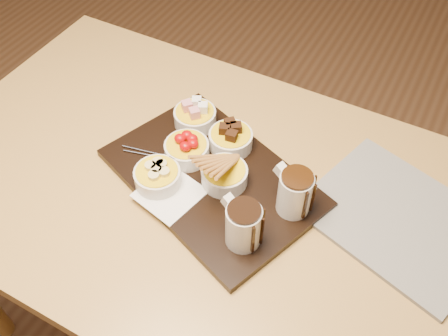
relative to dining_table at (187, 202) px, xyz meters
The scene contains 13 objects.
ground 0.65m from the dining_table, ahead, with size 5.00×5.00×0.00m, color brown.
dining_table is the anchor object (origin of this frame).
serving_board 0.13m from the dining_table, 14.52° to the left, with size 0.46×0.30×0.02m, color black.
napkin 0.14m from the dining_table, 83.26° to the right, with size 0.12×0.12×0.00m, color white.
bowl_marshmallows 0.20m from the dining_table, 110.44° to the left, with size 0.10×0.10×0.04m, color silver.
bowl_cake 0.19m from the dining_table, 63.76° to the left, with size 0.10×0.10×0.04m, color silver.
bowl_strawberries 0.14m from the dining_table, 110.04° to the left, with size 0.10×0.10×0.04m, color silver.
bowl_biscotti 0.17m from the dining_table, ahead, with size 0.10×0.10×0.04m, color silver.
bowl_bananas 0.15m from the dining_table, 117.30° to the right, with size 0.10×0.10×0.04m, color silver.
pitcher_dark_chocolate 0.27m from the dining_table, 26.63° to the right, with size 0.07×0.07×0.10m, color silver.
pitcher_milk_chocolate 0.30m from the dining_table, ahead, with size 0.07×0.07×0.10m, color silver.
fondue_skewers 0.13m from the dining_table, 148.87° to the left, with size 0.26×0.03×0.01m, color silver, non-canonical shape.
newspaper 0.48m from the dining_table, 13.51° to the left, with size 0.35×0.28×0.01m, color beige.
Camera 1 is at (0.41, -0.58, 1.61)m, focal length 40.00 mm.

